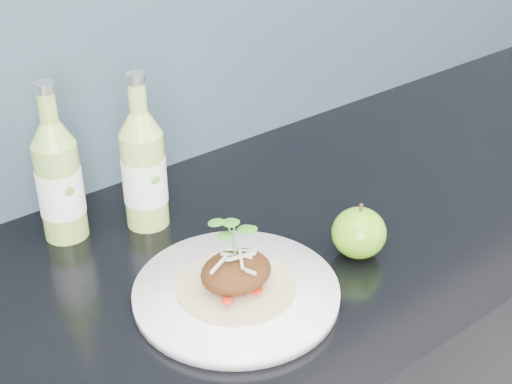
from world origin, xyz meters
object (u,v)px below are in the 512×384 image
dinner_plate (236,293)px  cider_bottle_right (144,170)px  green_apple (359,233)px  cider_bottle_left (59,181)px

dinner_plate → cider_bottle_right: size_ratio=1.29×
green_apple → cider_bottle_left: cider_bottle_left is taller
dinner_plate → cider_bottle_left: bearing=111.0°
cider_bottle_left → cider_bottle_right: size_ratio=1.00×
green_apple → cider_bottle_right: bearing=126.2°
dinner_plate → green_apple: green_apple is taller
dinner_plate → green_apple: 0.19m
green_apple → cider_bottle_right: cider_bottle_right is taller
cider_bottle_left → cider_bottle_right: 0.12m
dinner_plate → cider_bottle_left: (-0.10, 0.27, 0.08)m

